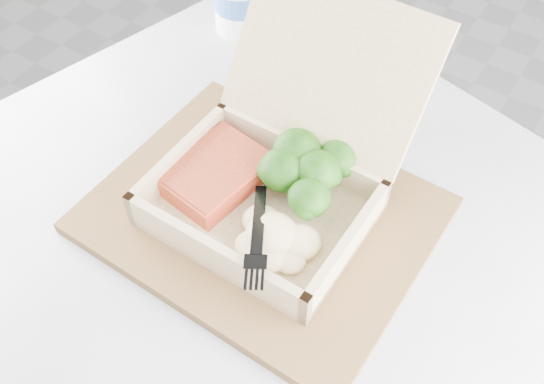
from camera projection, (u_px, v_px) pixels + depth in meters
The scene contains 8 objects.
cafe_table at pixel (246, 284), 0.84m from camera, with size 0.86×0.86×0.70m.
serving_tray at pixel (262, 215), 0.68m from camera, with size 0.36×0.29×0.02m, color brown.
takeout_container at pixel (283, 160), 0.66m from camera, with size 0.23×0.28×0.19m.
salmon_fillet at pixel (216, 174), 0.68m from camera, with size 0.09×0.12×0.02m, color #D9472A.
broccoli_pile at pixel (316, 179), 0.66m from camera, with size 0.13×0.13×0.05m, color #2E6A17, non-canonical shape.
mashed_potatoes at pixel (272, 234), 0.63m from camera, with size 0.09×0.08×0.03m, color beige.
plastic_fork at pixel (260, 203), 0.64m from camera, with size 0.10×0.15×0.03m.
receipt at pixel (351, 129), 0.78m from camera, with size 0.07×0.13×0.00m, color white.
Camera 1 is at (0.47, -0.12, 1.25)m, focal length 40.00 mm.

